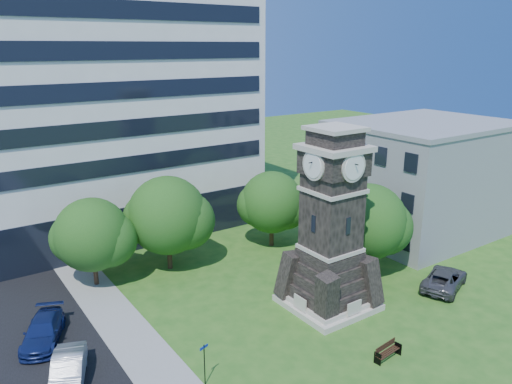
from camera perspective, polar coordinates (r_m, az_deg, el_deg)
ground at (r=32.15m, az=6.58°, el=-15.61°), size 160.00×160.00×0.00m
sidewalk at (r=31.67m, az=-13.54°, el=-16.48°), size 3.00×70.00×0.06m
clock_tower at (r=32.95m, az=8.55°, el=-4.59°), size 5.40×5.40×12.22m
office_tall at (r=48.59m, az=-16.87°, el=12.47°), size 26.20×15.11×28.60m
office_low at (r=49.01m, az=18.37°, el=1.65°), size 15.20×12.20×10.40m
car_street_mid at (r=29.22m, az=-20.68°, el=-18.58°), size 3.06×4.76×1.48m
car_street_north at (r=33.22m, az=-23.16°, el=-14.42°), size 3.76×5.20×1.40m
car_east_lot at (r=39.21m, az=20.74°, el=-9.27°), size 5.60×4.01×1.42m
park_bench at (r=30.34m, az=14.77°, el=-17.14°), size 1.80×0.48×0.93m
street_sign at (r=27.15m, az=-5.92°, el=-18.54°), size 0.57×0.06×2.36m
tree_nw at (r=37.82m, az=-18.13°, el=-4.85°), size 5.88×5.35×6.64m
tree_nc at (r=39.09m, az=-9.96°, el=-2.86°), size 6.72×6.11×7.49m
tree_ne at (r=43.12m, az=1.90°, el=-1.35°), size 5.93×5.39×6.70m
tree_east at (r=38.35m, az=12.74°, el=-3.53°), size 6.33×5.76×7.23m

